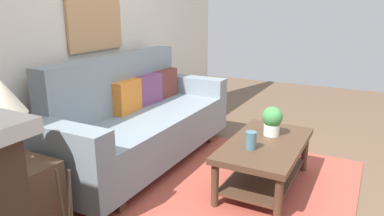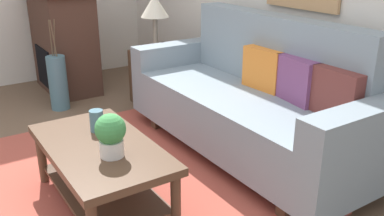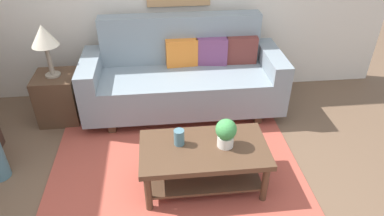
{
  "view_description": "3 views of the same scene",
  "coord_description": "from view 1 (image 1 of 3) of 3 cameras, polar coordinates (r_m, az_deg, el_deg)",
  "views": [
    {
      "loc": [
        -2.53,
        -0.5,
        1.54
      ],
      "look_at": [
        0.08,
        0.87,
        0.69
      ],
      "focal_mm": 33.01,
      "sensor_mm": 36.0,
      "label": 1
    },
    {
      "loc": [
        2.53,
        -0.57,
        1.58
      ],
      "look_at": [
        0.13,
        1.0,
        0.48
      ],
      "focal_mm": 39.82,
      "sensor_mm": 36.0,
      "label": 2
    },
    {
      "loc": [
        -0.1,
        -2.0,
        2.33
      ],
      "look_at": [
        0.19,
        0.77,
        0.5
      ],
      "focal_mm": 32.28,
      "sensor_mm": 36.0,
      "label": 3
    }
  ],
  "objects": [
    {
      "name": "ground_plane",
      "position": [
        3.0,
        14.76,
        -15.27
      ],
      "size": [
        9.57,
        9.57,
        0.0
      ],
      "primitive_type": "plane",
      "color": "brown"
    },
    {
      "name": "wall_back",
      "position": [
        3.61,
        -17.91,
        12.36
      ],
      "size": [
        5.57,
        0.1,
        2.7
      ],
      "primitive_type": "cube",
      "color": "silver",
      "rests_on": "ground_plane"
    },
    {
      "name": "area_rug",
      "position": [
        3.12,
        5.59,
        -13.34
      ],
      "size": [
        2.38,
        2.02,
        0.01
      ],
      "primitive_type": "cube",
      "color": "#B24C3D",
      "rests_on": "ground_plane"
    },
    {
      "name": "couch",
      "position": [
        3.55,
        -8.65,
        -2.27
      ],
      "size": [
        2.24,
        0.84,
        1.08
      ],
      "color": "gray",
      "rests_on": "ground_plane"
    },
    {
      "name": "throw_pillow_orange",
      "position": [
        3.55,
        -10.45,
        1.85
      ],
      "size": [
        0.37,
        0.14,
        0.32
      ],
      "primitive_type": "cube",
      "rotation": [
        0.0,
        0.0,
        0.07
      ],
      "color": "orange",
      "rests_on": "couch"
    },
    {
      "name": "throw_pillow_plum",
      "position": [
        3.83,
        -7.24,
        3.0
      ],
      "size": [
        0.37,
        0.17,
        0.32
      ],
      "primitive_type": "cube",
      "rotation": [
        0.0,
        0.0,
        -0.13
      ],
      "color": "#7A4270",
      "rests_on": "couch"
    },
    {
      "name": "throw_pillow_maroon",
      "position": [
        4.11,
        -4.45,
        3.99
      ],
      "size": [
        0.36,
        0.13,
        0.32
      ],
      "primitive_type": "cube",
      "rotation": [
        0.0,
        0.0,
        -0.04
      ],
      "color": "brown",
      "rests_on": "couch"
    },
    {
      "name": "coffee_table",
      "position": [
        3.12,
        11.73,
        -7.34
      ],
      "size": [
        1.1,
        0.6,
        0.43
      ],
      "color": "#513826",
      "rests_on": "ground_plane"
    },
    {
      "name": "tabletop_vase",
      "position": [
        2.88,
        9.48,
        -5.18
      ],
      "size": [
        0.09,
        0.09,
        0.14
      ],
      "primitive_type": "cylinder",
      "color": "slate",
      "rests_on": "coffee_table"
    },
    {
      "name": "potted_plant_tabletop",
      "position": [
        3.2,
        12.83,
        -1.9
      ],
      "size": [
        0.18,
        0.18,
        0.26
      ],
      "color": "white",
      "rests_on": "coffee_table"
    },
    {
      "name": "side_table",
      "position": [
        2.66,
        -26.29,
        -13.93
      ],
      "size": [
        0.44,
        0.44,
        0.56
      ],
      "primitive_type": "cube",
      "color": "#513826",
      "rests_on": "ground_plane"
    },
    {
      "name": "table_lamp",
      "position": [
        2.41,
        -28.37,
        1.09
      ],
      "size": [
        0.28,
        0.28,
        0.57
      ],
      "color": "gray",
      "rests_on": "side_table"
    },
    {
      "name": "floor_vase_branch_a",
      "position": [
        1.6,
        -18.94,
        -15.05
      ],
      "size": [
        0.02,
        0.04,
        0.36
      ],
      "primitive_type": "cylinder",
      "rotation": [
        0.07,
        -0.02,
        0.0
      ],
      "color": "brown",
      "rests_on": "floor_vase"
    },
    {
      "name": "floor_vase_branch_b",
      "position": [
        1.59,
        -20.19,
        -15.29
      ],
      "size": [
        0.02,
        0.04,
        0.36
      ],
      "primitive_type": "cylinder",
      "rotation": [
        -0.09,
        0.02,
        0.0
      ],
      "color": "brown",
      "rests_on": "floor_vase"
    },
    {
      "name": "floor_vase_branch_c",
      "position": [
        1.57,
        -19.29,
        -15.68
      ],
      "size": [
        0.05,
        0.02,
        0.36
      ],
      "primitive_type": "cylinder",
      "rotation": [
        0.03,
        0.11,
        0.0
      ],
      "color": "brown",
      "rests_on": "floor_vase"
    },
    {
      "name": "framed_painting",
      "position": [
        3.67,
        -15.39,
        13.99
      ],
      "size": [
        0.73,
        0.03,
        0.65
      ],
      "primitive_type": "cube",
      "color": "tan"
    }
  ]
}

